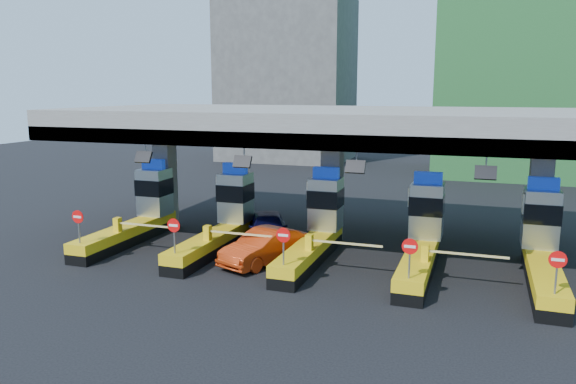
% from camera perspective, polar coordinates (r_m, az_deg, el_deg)
% --- Properties ---
extents(ground, '(120.00, 120.00, 0.00)m').
position_cam_1_polar(ground, '(27.36, 2.80, -6.61)').
color(ground, black).
rests_on(ground, ground).
extents(toll_canopy, '(28.00, 12.09, 7.00)m').
position_cam_1_polar(toll_canopy, '(28.99, 4.52, 6.68)').
color(toll_canopy, slate).
rests_on(toll_canopy, ground).
extents(toll_lane_far_left, '(4.43, 8.00, 4.16)m').
position_cam_1_polar(toll_lane_far_left, '(31.44, -14.80, -2.07)').
color(toll_lane_far_left, black).
rests_on(toll_lane_far_left, ground).
extents(toll_lane_left, '(4.43, 8.00, 4.16)m').
position_cam_1_polar(toll_lane_left, '(28.99, -6.55, -2.83)').
color(toll_lane_left, black).
rests_on(toll_lane_left, ground).
extents(toll_lane_center, '(4.43, 8.00, 4.16)m').
position_cam_1_polar(toll_lane_center, '(27.25, 3.00, -3.64)').
color(toll_lane_center, black).
rests_on(toll_lane_center, ground).
extents(toll_lane_right, '(4.43, 8.00, 4.16)m').
position_cam_1_polar(toll_lane_right, '(26.35, 13.53, -4.41)').
color(toll_lane_right, black).
rests_on(toll_lane_right, ground).
extents(toll_lane_far_right, '(4.43, 8.00, 4.16)m').
position_cam_1_polar(toll_lane_far_right, '(26.39, 24.43, -5.05)').
color(toll_lane_far_right, black).
rests_on(toll_lane_far_right, ground).
extents(bg_building_scaffold, '(18.00, 12.00, 28.00)m').
position_cam_1_polar(bg_building_scaffold, '(57.63, 24.63, 15.48)').
color(bg_building_scaffold, '#1E5926').
rests_on(bg_building_scaffold, ground).
extents(bg_building_concrete, '(14.00, 10.00, 18.00)m').
position_cam_1_polar(bg_building_concrete, '(64.74, -0.10, 11.30)').
color(bg_building_concrete, '#4C4C49').
rests_on(bg_building_concrete, ground).
extents(van, '(3.76, 5.34, 1.69)m').
position_cam_1_polar(van, '(29.40, -2.05, -3.69)').
color(van, black).
rests_on(van, ground).
extents(red_car, '(3.25, 5.04, 1.57)m').
position_cam_1_polar(red_car, '(26.27, -2.39, -5.55)').
color(red_car, red).
rests_on(red_car, ground).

